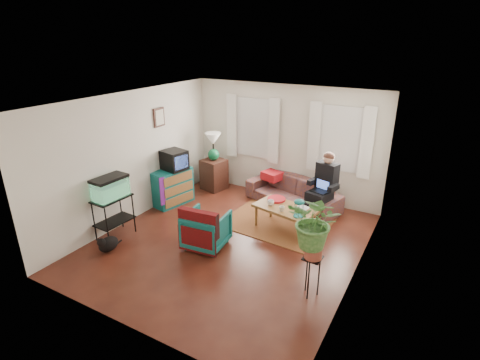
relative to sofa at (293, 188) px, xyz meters
The scene contains 31 objects.
floor 2.13m from the sofa, 101.49° to the right, with size 4.50×5.00×0.01m, color #4F2B14.
ceiling 3.02m from the sofa, 101.49° to the right, with size 4.50×5.00×0.01m, color white.
wall_back 1.07m from the sofa, 132.81° to the left, with size 4.50×0.01×2.60m, color silver.
wall_front 4.65m from the sofa, 95.23° to the right, with size 4.50×0.01×2.60m, color silver.
wall_left 3.48m from the sofa, 142.45° to the right, with size 0.01×5.00×2.60m, color silver.
wall_right 2.89m from the sofa, 48.20° to the right, with size 0.01×5.00×2.60m, color silver.
window_left 1.72m from the sofa, 160.54° to the left, with size 1.08×0.04×1.38m, color white.
window_right 1.47m from the sofa, 27.30° to the left, with size 1.08×0.04×1.38m, color white.
curtains_left 1.70m from the sofa, 163.95° to the left, with size 1.36×0.06×1.50m, color white.
curtains_right 1.45m from the sofa, 22.79° to the left, with size 1.36×0.06×1.50m, color white.
picture_frame 3.27m from the sofa, 155.49° to the right, with size 0.04×0.32×0.40m, color #3D2616.
area_rug 1.00m from the sofa, 88.40° to the right, with size 2.00×1.60×0.01m, color brown.
sofa is the anchor object (origin of this frame).
seated_person 0.80m from the sofa, 16.24° to the right, with size 0.53×0.66×1.27m, color black, non-canonical shape.
side_table 2.07m from the sofa, behind, with size 0.51×0.51×0.75m, color #3C2B16.
table_lamp 2.17m from the sofa, behind, with size 0.38×0.38×0.68m, color white, non-canonical shape.
dresser 2.69m from the sofa, 153.37° to the right, with size 0.45×0.89×0.80m, color #106061.
crt_tv 2.69m from the sofa, 154.64° to the right, with size 0.49×0.45×0.43m, color black.
aquarium_stand 3.78m from the sofa, 129.72° to the right, with size 0.40×0.71×0.80m, color black.
aquarium 3.83m from the sofa, 129.72° to the right, with size 0.36×0.65×0.42m, color #7FD899.
black_cat 3.98m from the sofa, 122.34° to the right, with size 0.26×0.40×0.34m, color black.
armchair 2.46m from the sofa, 106.86° to the right, with size 0.71×0.66×0.73m, color #115C67.
serape_throw 2.72m from the sofa, 104.60° to the right, with size 0.73×0.17×0.60m, color #9E0A0A.
coffee_table 1.16m from the sofa, 75.94° to the right, with size 1.17×0.64×0.49m, color brown.
cup_a 1.17m from the sofa, 90.22° to the right, with size 0.13×0.13×0.10m, color white.
cup_b 1.35m from the sofa, 77.45° to the right, with size 0.11×0.11×0.10m, color beige.
bowl 1.24m from the sofa, 60.22° to the right, with size 0.23×0.23×0.06m, color white.
snack_tray 0.89m from the sofa, 90.18° to the right, with size 0.36×0.36×0.04m, color #B21414.
birdcage 1.51m from the sofa, 64.54° to the right, with size 0.19×0.19×0.34m, color #115B6B, non-canonical shape.
plant_stand 3.09m from the sofa, 63.23° to the right, with size 0.27×0.27×0.64m, color black.
potted_plant 3.16m from the sofa, 63.23° to the right, with size 0.73×0.63×0.81m, color #599947.
Camera 1 is at (3.13, -5.17, 3.60)m, focal length 28.00 mm.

